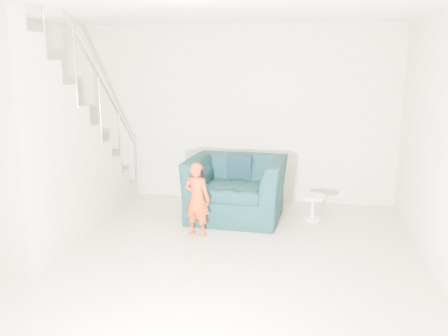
{
  "coord_description": "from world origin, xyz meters",
  "views": [
    {
      "loc": [
        1.16,
        -4.47,
        2.15
      ],
      "look_at": [
        0.15,
        1.2,
        0.85
      ],
      "focal_mm": 38.0,
      "sensor_mm": 36.0,
      "label": 1
    }
  ],
  "objects": [
    {
      "name": "cushion",
      "position": [
        0.21,
        2.14,
        0.66
      ],
      "size": [
        0.36,
        0.17,
        0.36
      ],
      "primitive_type": "cube",
      "rotation": [
        0.21,
        0.0,
        0.0
      ],
      "color": "black",
      "rests_on": "armchair"
    },
    {
      "name": "phone",
      "position": [
        -0.09,
        1.01,
        0.82
      ],
      "size": [
        0.04,
        0.05,
        0.1
      ],
      "primitive_type": "cube",
      "rotation": [
        0.0,
        0.0,
        -0.35
      ],
      "color": "black",
      "rests_on": "toddler"
    },
    {
      "name": "front_wall",
      "position": [
        0.0,
        -2.75,
        1.35
      ],
      "size": [
        5.0,
        0.0,
        5.0
      ],
      "primitive_type": "plane",
      "rotation": [
        -1.57,
        0.0,
        0.0
      ],
      "color": "#BDB49A",
      "rests_on": "floor"
    },
    {
      "name": "floor",
      "position": [
        0.0,
        0.0,
        0.0
      ],
      "size": [
        5.5,
        5.5,
        0.0
      ],
      "primitive_type": "plane",
      "color": "tan",
      "rests_on": "ground"
    },
    {
      "name": "staircase",
      "position": [
        -2.0,
        0.55,
        0.95
      ],
      "size": [
        1.02,
        3.03,
        3.62
      ],
      "color": "#ADA089",
      "rests_on": "floor"
    },
    {
      "name": "side_table",
      "position": [
        1.27,
        1.92,
        0.23
      ],
      "size": [
        0.35,
        0.35,
        0.35
      ],
      "color": "white",
      "rests_on": "floor"
    },
    {
      "name": "throw",
      "position": [
        -0.35,
        1.89,
        0.53
      ],
      "size": [
        0.05,
        0.54,
        0.61
      ],
      "primitive_type": "cube",
      "color": "black",
      "rests_on": "armchair"
    },
    {
      "name": "ceiling",
      "position": [
        0.0,
        0.0,
        2.7
      ],
      "size": [
        5.5,
        5.5,
        0.0
      ],
      "primitive_type": "plane",
      "rotation": [
        3.14,
        0.0,
        0.0
      ],
      "color": "silver",
      "rests_on": "back_wall"
    },
    {
      "name": "back_wall",
      "position": [
        0.0,
        2.75,
        1.35
      ],
      "size": [
        5.0,
        0.0,
        5.0
      ],
      "primitive_type": "plane",
      "rotation": [
        1.57,
        0.0,
        0.0
      ],
      "color": "#BDB49A",
      "rests_on": "floor"
    },
    {
      "name": "toddler",
      "position": [
        -0.17,
        1.06,
        0.47
      ],
      "size": [
        0.39,
        0.3,
        0.94
      ],
      "primitive_type": "imported",
      "rotation": [
        0.0,
        0.0,
        2.9
      ],
      "color": "#9F2005",
      "rests_on": "floor"
    },
    {
      "name": "armchair",
      "position": [
        0.21,
        1.84,
        0.42
      ],
      "size": [
        1.37,
        1.21,
        0.85
      ],
      "primitive_type": "imported",
      "rotation": [
        0.0,
        0.0,
        -0.06
      ],
      "color": "black",
      "rests_on": "floor"
    }
  ]
}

